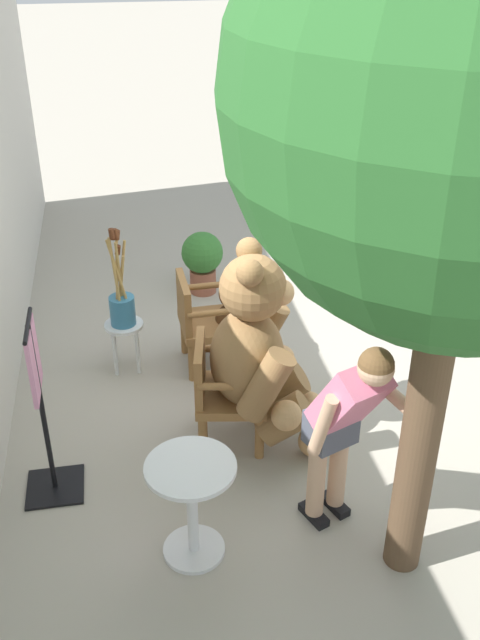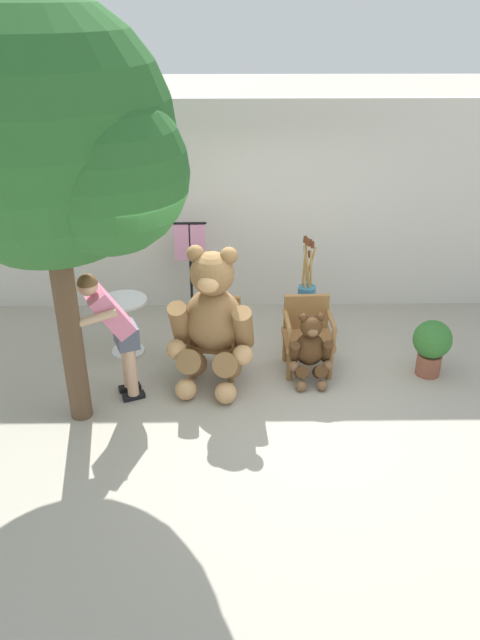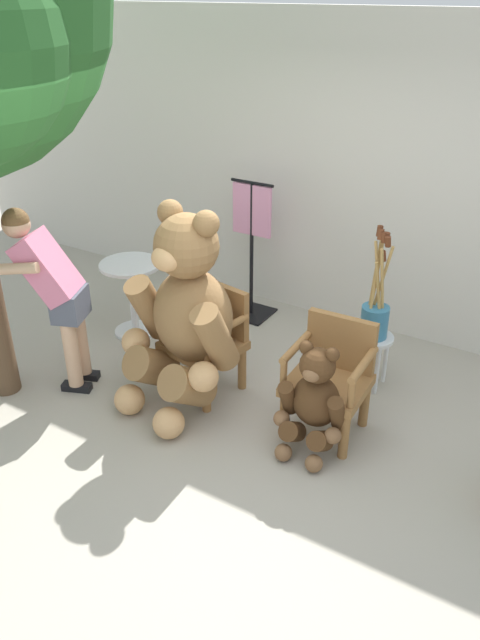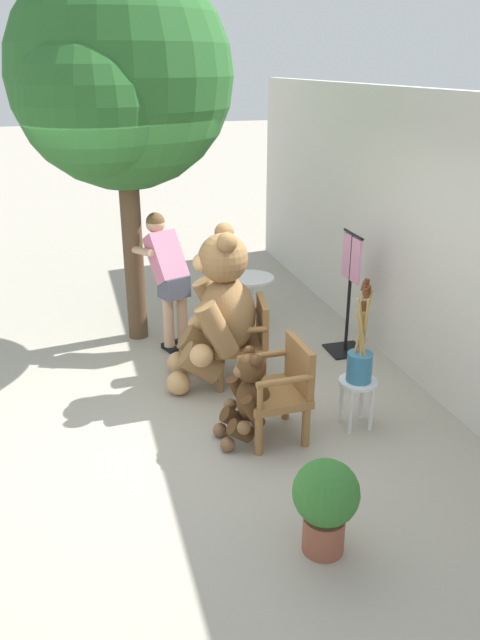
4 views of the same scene
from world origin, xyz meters
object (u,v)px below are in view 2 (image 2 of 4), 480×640
teddy_bear_small (310,349)px  patio_tree (53,143)px  wooden_chair_right (308,332)px  white_stool (306,313)px  clothing_display_stand (191,269)px  teddy_bear_large (212,319)px  round_side_table (125,320)px  person_visitor (113,325)px  potted_plant (432,344)px  brush_bucket (307,290)px  wooden_chair_left (216,333)px

teddy_bear_small → patio_tree: (-2.36, -0.69, 2.43)m
wooden_chair_right → teddy_bear_small: size_ratio=1.02×
white_stool → clothing_display_stand: size_ratio=0.34×
teddy_bear_large → white_stool: 1.56m
teddy_bear_large → white_stool: bearing=40.0°
teddy_bear_large → round_side_table: 1.29m
teddy_bear_small → person_visitor: bearing=-171.6°
potted_plant → clothing_display_stand: bearing=152.7°
person_visitor → round_side_table: (-0.06, 0.97, -0.45)m
teddy_bear_large → brush_bucket: size_ratio=1.76×
person_visitor → teddy_bear_small: bearing=8.4°
teddy_bear_large → clothing_display_stand: (-0.32, 1.54, -0.07)m
teddy_bear_large → potted_plant: (2.49, 0.09, -0.39)m
teddy_bear_small → clothing_display_stand: (-1.41, 1.56, 0.31)m
wooden_chair_left → teddy_bear_large: bearing=-95.6°
patio_tree → potted_plant: patio_tree is taller
brush_bucket → clothing_display_stand: (-1.47, 0.58, 0.04)m
wooden_chair_left → potted_plant: bearing=-4.0°
teddy_bear_large → patio_tree: 2.52m
white_stool → brush_bucket: size_ratio=0.50×
white_stool → potted_plant: 1.60m
person_visitor → potted_plant: person_visitor is taller
potted_plant → clothing_display_stand: size_ratio=0.50×
brush_bucket → patio_tree: bearing=-145.2°
wooden_chair_left → patio_tree: (-1.30, -0.98, 2.38)m
round_side_table → patio_tree: patio_tree is taller
teddy_bear_large → patio_tree: patio_tree is taller
potted_plant → patio_tree: bearing=-167.9°
brush_bucket → potted_plant: 1.63m
white_stool → patio_tree: (-2.42, -1.68, 2.48)m
clothing_display_stand → wooden_chair_right: bearing=-42.1°
clothing_display_stand → teddy_bear_small: bearing=-47.8°
teddy_bear_small → round_side_table: bearing=163.1°
brush_bucket → teddy_bear_small: bearing=-93.1°
person_visitor → patio_tree: size_ratio=0.37×
teddy_bear_large → white_stool: teddy_bear_large is taller
potted_plant → teddy_bear_small: bearing=-175.4°
teddy_bear_large → potted_plant: size_ratio=2.36×
teddy_bear_small → person_visitor: 2.19m
wooden_chair_right → wooden_chair_left: bearing=-180.0°
wooden_chair_left → wooden_chair_right: bearing=0.0°
wooden_chair_left → clothing_display_stand: size_ratio=0.63×
teddy_bear_small → white_stool: teddy_bear_small is taller
wooden_chair_left → patio_tree: size_ratio=0.21×
potted_plant → white_stool: bearing=147.0°
round_side_table → patio_tree: 2.75m
clothing_display_stand → wooden_chair_left: bearing=-74.8°
teddy_bear_large → wooden_chair_right: bearing=13.7°
brush_bucket → potted_plant: brush_bucket is taller
patio_tree → person_visitor: bearing=56.4°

